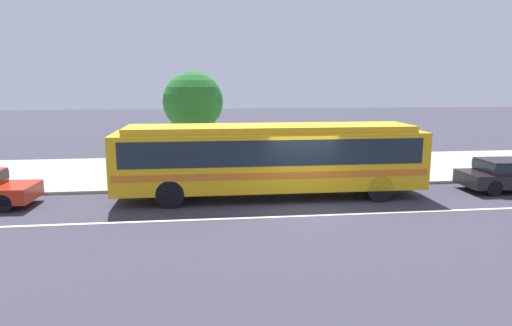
% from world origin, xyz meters
% --- Properties ---
extents(ground_plane, '(120.00, 120.00, 0.00)m').
position_xyz_m(ground_plane, '(0.00, 0.00, 0.00)').
color(ground_plane, '#363442').
extents(sidewalk_slab, '(60.00, 8.00, 0.12)m').
position_xyz_m(sidewalk_slab, '(0.00, 7.14, 0.06)').
color(sidewalk_slab, '#9A9B90').
rests_on(sidewalk_slab, ground_plane).
extents(lane_stripe_center, '(56.00, 0.16, 0.01)m').
position_xyz_m(lane_stripe_center, '(0.00, -0.80, 0.00)').
color(lane_stripe_center, silver).
rests_on(lane_stripe_center, ground_plane).
extents(transit_bus, '(11.64, 2.58, 2.78)m').
position_xyz_m(transit_bus, '(-1.00, 1.79, 1.62)').
color(transit_bus, gold).
rests_on(transit_bus, ground_plane).
extents(pedestrian_waiting_near_sign, '(0.48, 0.48, 1.60)m').
position_xyz_m(pedestrian_waiting_near_sign, '(-3.97, 4.35, 1.05)').
color(pedestrian_waiting_near_sign, '#716D55').
rests_on(pedestrian_waiting_near_sign, sidewalk_slab).
extents(pedestrian_walking_along_curb, '(0.43, 0.43, 1.67)m').
position_xyz_m(pedestrian_walking_along_curb, '(-1.40, 4.58, 1.10)').
color(pedestrian_walking_along_curb, '#283748').
rests_on(pedestrian_walking_along_curb, sidewalk_slab).
extents(bus_stop_sign, '(0.09, 0.44, 2.37)m').
position_xyz_m(bus_stop_sign, '(4.33, 3.70, 1.64)').
color(bus_stop_sign, gray).
rests_on(bus_stop_sign, sidewalk_slab).
extents(street_tree_near_stop, '(2.80, 2.80, 4.75)m').
position_xyz_m(street_tree_near_stop, '(-3.95, 6.46, 3.44)').
color(street_tree_near_stop, brown).
rests_on(street_tree_near_stop, sidewalk_slab).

